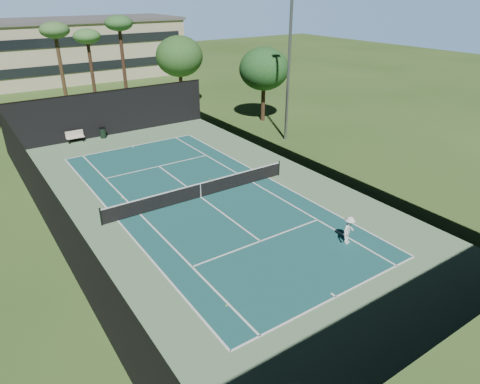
# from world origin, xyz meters

# --- Properties ---
(ground) EXTENTS (160.00, 160.00, 0.00)m
(ground) POSITION_xyz_m (0.00, 0.00, 0.00)
(ground) COLOR #355620
(ground) RESTS_ON ground
(apron_slab) EXTENTS (18.00, 32.00, 0.01)m
(apron_slab) POSITION_xyz_m (0.00, 0.00, 0.01)
(apron_slab) COLOR #61895F
(apron_slab) RESTS_ON ground
(court_surface) EXTENTS (10.97, 23.77, 0.01)m
(court_surface) POSITION_xyz_m (0.00, 0.00, 0.01)
(court_surface) COLOR #1A5353
(court_surface) RESTS_ON ground
(court_lines) EXTENTS (11.07, 23.87, 0.01)m
(court_lines) POSITION_xyz_m (0.00, 0.00, 0.02)
(court_lines) COLOR white
(court_lines) RESTS_ON ground
(tennis_net) EXTENTS (12.90, 0.10, 1.10)m
(tennis_net) POSITION_xyz_m (0.00, 0.00, 0.56)
(tennis_net) COLOR black
(tennis_net) RESTS_ON ground
(fence) EXTENTS (18.04, 32.05, 4.03)m
(fence) POSITION_xyz_m (0.00, 0.06, 2.01)
(fence) COLOR black
(fence) RESTS_ON ground
(player) EXTENTS (1.14, 0.87, 1.56)m
(player) POSITION_xyz_m (3.70, -9.09, 0.78)
(player) COLOR white
(player) RESTS_ON ground
(tennis_ball_a) EXTENTS (0.08, 0.08, 0.08)m
(tennis_ball_a) POSITION_xyz_m (-4.25, -9.69, 0.04)
(tennis_ball_a) COLOR #E0F237
(tennis_ball_a) RESTS_ON ground
(tennis_ball_b) EXTENTS (0.06, 0.06, 0.06)m
(tennis_ball_b) POSITION_xyz_m (-4.14, 1.83, 0.03)
(tennis_ball_b) COLOR #C7E233
(tennis_ball_b) RESTS_ON ground
(tennis_ball_c) EXTENTS (0.06, 0.06, 0.06)m
(tennis_ball_c) POSITION_xyz_m (1.97, 2.24, 0.03)
(tennis_ball_c) COLOR #B4CA2E
(tennis_ball_c) RESTS_ON ground
(tennis_ball_d) EXTENTS (0.08, 0.08, 0.08)m
(tennis_ball_d) POSITION_xyz_m (-4.23, 2.72, 0.04)
(tennis_ball_d) COLOR #E4F237
(tennis_ball_d) RESTS_ON ground
(park_bench) EXTENTS (1.50, 0.45, 1.02)m
(park_bench) POSITION_xyz_m (-3.62, 15.67, 0.55)
(park_bench) COLOR beige
(park_bench) RESTS_ON ground
(trash_bin) EXTENTS (0.56, 0.56, 0.95)m
(trash_bin) POSITION_xyz_m (-1.25, 15.47, 0.48)
(trash_bin) COLOR black
(trash_bin) RESTS_ON ground
(palm_a) EXTENTS (2.80, 2.80, 9.32)m
(palm_a) POSITION_xyz_m (-2.00, 24.00, 8.19)
(palm_a) COLOR #4F3822
(palm_a) RESTS_ON ground
(palm_b) EXTENTS (2.80, 2.80, 8.42)m
(palm_b) POSITION_xyz_m (1.50, 26.00, 7.36)
(palm_b) COLOR #422A1C
(palm_b) RESTS_ON ground
(palm_c) EXTENTS (2.80, 2.80, 9.77)m
(palm_c) POSITION_xyz_m (4.00, 23.00, 8.60)
(palm_c) COLOR #41281C
(palm_c) RESTS_ON ground
(decid_tree_a) EXTENTS (5.12, 5.12, 7.62)m
(decid_tree_a) POSITION_xyz_m (10.00, 22.00, 5.42)
(decid_tree_a) COLOR #442C1D
(decid_tree_a) RESTS_ON ground
(decid_tree_b) EXTENTS (4.80, 4.80, 7.14)m
(decid_tree_b) POSITION_xyz_m (14.00, 12.00, 5.08)
(decid_tree_b) COLOR #472F1E
(decid_tree_b) RESTS_ON ground
(campus_building) EXTENTS (40.50, 12.50, 8.30)m
(campus_building) POSITION_xyz_m (0.00, 45.98, 4.21)
(campus_building) COLOR beige
(campus_building) RESTS_ON ground
(light_pole) EXTENTS (0.90, 0.25, 12.22)m
(light_pole) POSITION_xyz_m (12.00, 6.00, 6.46)
(light_pole) COLOR gray
(light_pole) RESTS_ON ground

